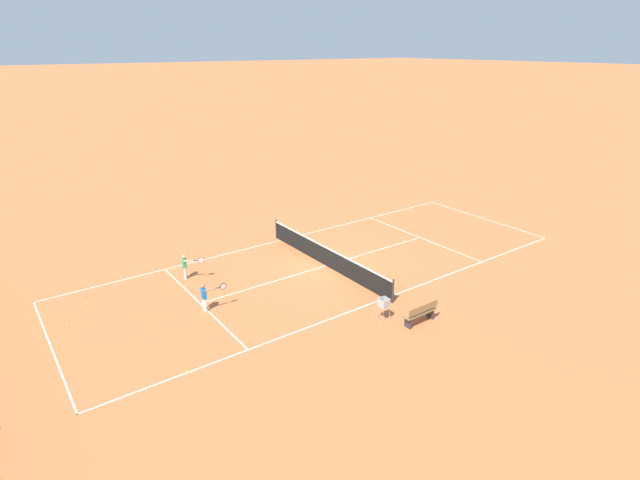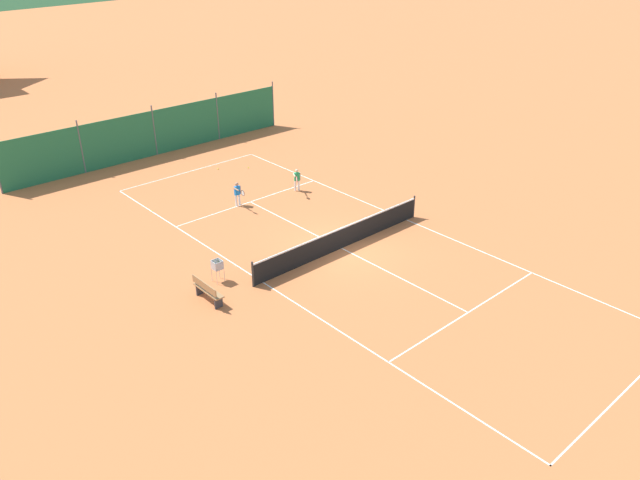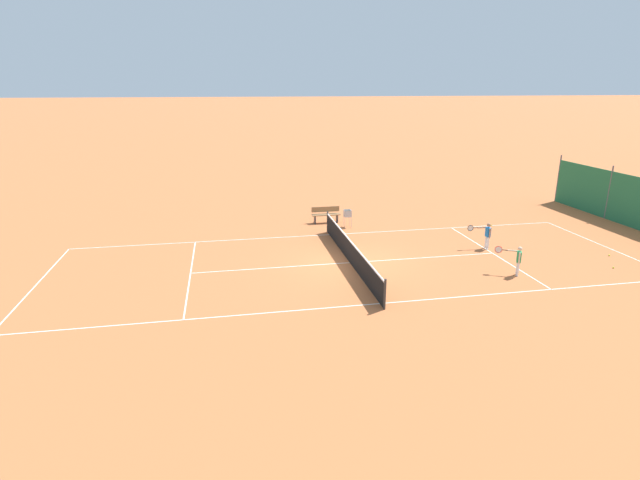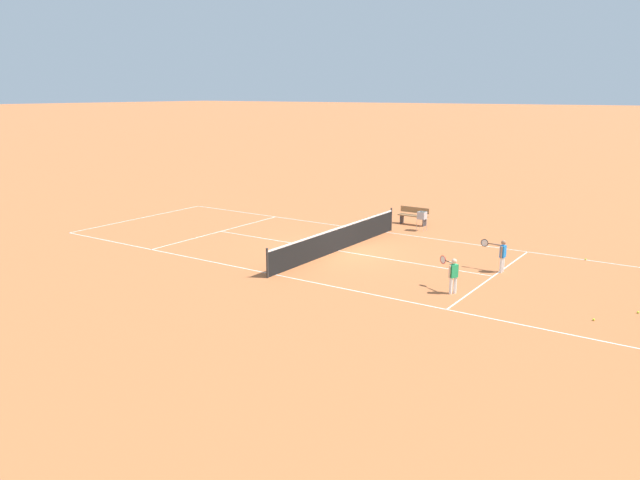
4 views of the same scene
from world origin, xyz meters
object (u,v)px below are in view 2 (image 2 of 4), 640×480
object	(u,v)px
player_far_service	(297,178)
courtside_bench	(208,290)
tennis_ball_by_net_right	(218,169)
tennis_ball_service_box	(248,168)
ball_hopper	(217,266)
player_far_baseline	(238,192)
tennis_net	(342,238)
tennis_ball_far_corner	(152,211)

from	to	relation	value
player_far_service	courtside_bench	size ratio (longest dim) A/B	0.77
player_far_service	tennis_ball_by_net_right	world-z (taller)	player_far_service
player_far_service	courtside_bench	xyz separation A→B (m)	(-8.91, -5.65, -0.23)
tennis_ball_service_box	ball_hopper	world-z (taller)	ball_hopper
ball_hopper	courtside_bench	size ratio (longest dim) A/B	0.59
player_far_service	ball_hopper	distance (m)	9.17
player_far_baseline	tennis_net	bearing A→B (deg)	-83.97
tennis_ball_service_box	ball_hopper	distance (m)	12.01
player_far_baseline	ball_hopper	distance (m)	6.98
player_far_service	courtside_bench	bearing A→B (deg)	-147.63
tennis_net	tennis_ball_service_box	distance (m)	10.53
player_far_service	player_far_baseline	size ratio (longest dim) A/B	0.98
player_far_service	tennis_ball_by_net_right	distance (m)	5.40
player_far_service	tennis_ball_far_corner	distance (m)	7.18
player_far_baseline	tennis_ball_far_corner	world-z (taller)	player_far_baseline
tennis_ball_service_box	courtside_bench	world-z (taller)	courtside_bench
tennis_ball_service_box	player_far_service	bearing A→B (deg)	-91.08
player_far_baseline	tennis_ball_by_net_right	world-z (taller)	player_far_baseline
tennis_ball_service_box	tennis_ball_far_corner	bearing A→B (deg)	-166.73
ball_hopper	courtside_bench	world-z (taller)	ball_hopper
player_far_baseline	courtside_bench	world-z (taller)	player_far_baseline
tennis_ball_far_corner	courtside_bench	xyz separation A→B (m)	(-2.27, -8.32, 0.42)
tennis_ball_far_corner	courtside_bench	bearing A→B (deg)	-105.26
tennis_ball_by_net_right	ball_hopper	xyz separation A→B (m)	(-6.59, -9.93, 0.62)
tennis_net	courtside_bench	size ratio (longest dim) A/B	6.12
player_far_service	player_far_baseline	xyz separation A→B (m)	(-3.24, 0.50, 0.01)
ball_hopper	tennis_ball_far_corner	bearing A→B (deg)	80.59
courtside_bench	player_far_service	bearing A→B (deg)	32.37
tennis_ball_by_net_right	tennis_ball_service_box	xyz separation A→B (m)	(1.35, -0.94, 0.00)
player_far_service	tennis_ball_far_corner	world-z (taller)	player_far_service
player_far_baseline	tennis_ball_far_corner	size ratio (longest dim) A/B	17.78
tennis_ball_by_net_right	tennis_ball_service_box	world-z (taller)	same
tennis_net	player_far_baseline	bearing A→B (deg)	96.03
player_far_service	player_far_baseline	distance (m)	3.28
ball_hopper	tennis_ball_service_box	bearing A→B (deg)	48.52
tennis_net	player_far_service	size ratio (longest dim) A/B	7.95
tennis_ball_by_net_right	courtside_bench	bearing A→B (deg)	-125.13
tennis_ball_far_corner	ball_hopper	size ratio (longest dim) A/B	0.07
player_far_baseline	tennis_ball_service_box	distance (m)	5.06
tennis_ball_by_net_right	ball_hopper	bearing A→B (deg)	-123.57
player_far_service	tennis_ball_far_corner	size ratio (longest dim) A/B	17.50
player_far_service	tennis_ball_service_box	distance (m)	4.31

